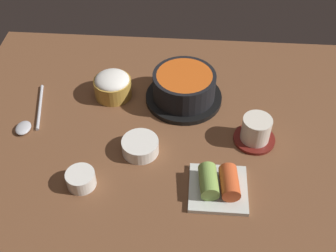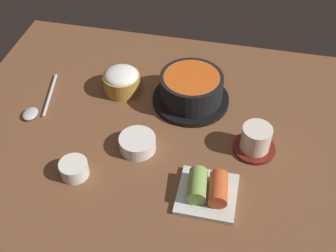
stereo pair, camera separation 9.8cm
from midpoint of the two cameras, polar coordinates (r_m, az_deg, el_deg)
The scene contains 8 objects.
dining_table at distance 102.52cm, azimuth -3.77°, elevation -0.86°, with size 100.00×76.00×2.00cm, color brown.
stone_pot at distance 106.55cm, azimuth -0.48°, elevation 5.02°, with size 19.33×19.33×7.88cm.
rice_bowl at distance 109.87cm, azimuth -9.97°, elevation 5.31°, with size 9.50×9.50×6.51cm.
tea_cup_with_saucer at distance 97.86cm, azimuth 8.86°, elevation -0.79°, with size 9.61×9.61×6.66cm.
banchan_cup_center at distance 96.01cm, azimuth -6.66°, elevation -2.81°, with size 8.31×8.31×3.31cm.
kimchi_plate at distance 88.58cm, azimuth 3.62°, elevation -7.99°, with size 12.12×12.12×4.83cm.
side_bowl_near at distance 92.32cm, azimuth -14.59°, elevation -6.99°, with size 6.15×6.15×3.50cm.
spoon at distance 109.53cm, azimuth -20.55°, elevation 0.54°, with size 5.52×18.18×1.35cm.
Camera 1 is at (7.03, -70.74, 74.91)cm, focal length 45.67 mm.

